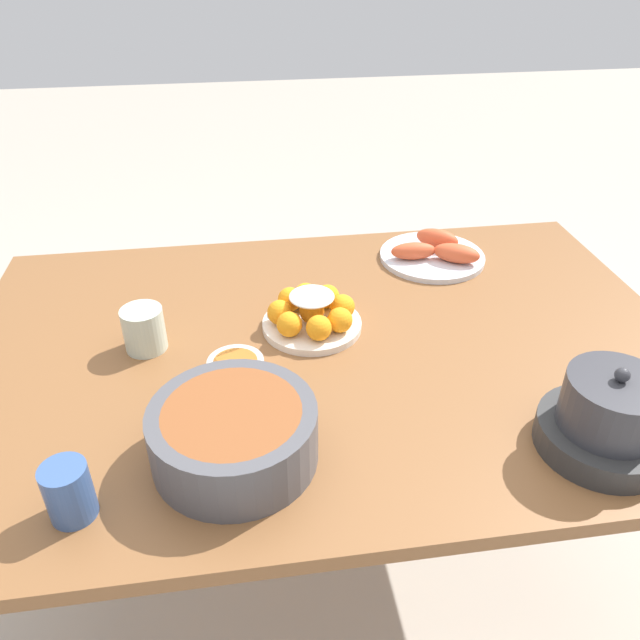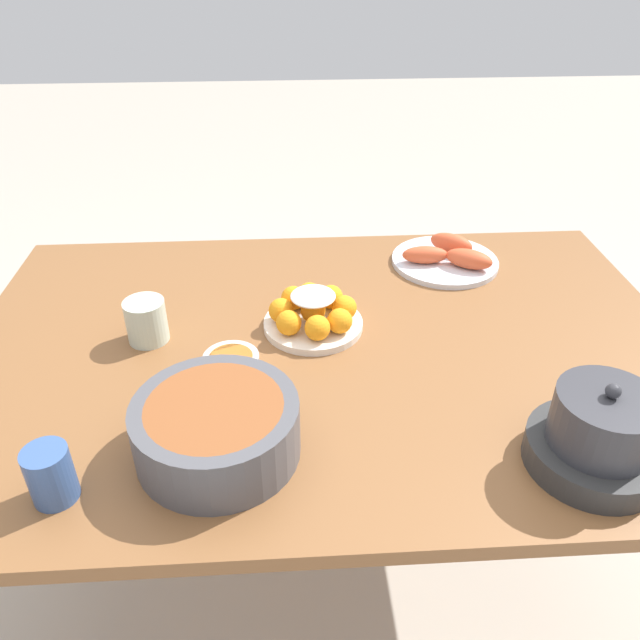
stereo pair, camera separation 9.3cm
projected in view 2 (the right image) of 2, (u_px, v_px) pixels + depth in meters
name	position (u px, v px, depth m)	size (l,w,h in m)	color
ground_plane	(325.00, 573.00, 1.73)	(12.00, 12.00, 0.00)	#B2A899
dining_table	(327.00, 378.00, 1.35)	(1.51, 1.02, 0.78)	brown
cake_plate	(313.00, 313.00, 1.33)	(0.21, 0.21, 0.09)	silver
serving_bowl	(217.00, 427.00, 1.01)	(0.27, 0.27, 0.10)	#4C4C51
sauce_bowl	(231.00, 362.00, 1.22)	(0.11, 0.11, 0.03)	beige
seafood_platter	(447.00, 257.00, 1.58)	(0.27, 0.27, 0.06)	silver
cup_near	(146.00, 321.00, 1.29)	(0.08, 0.08, 0.09)	beige
cup_far	(51.00, 475.00, 0.94)	(0.07, 0.07, 0.09)	#38568E
warming_pot	(598.00, 436.00, 0.99)	(0.22, 0.22, 0.16)	#2D2D2D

